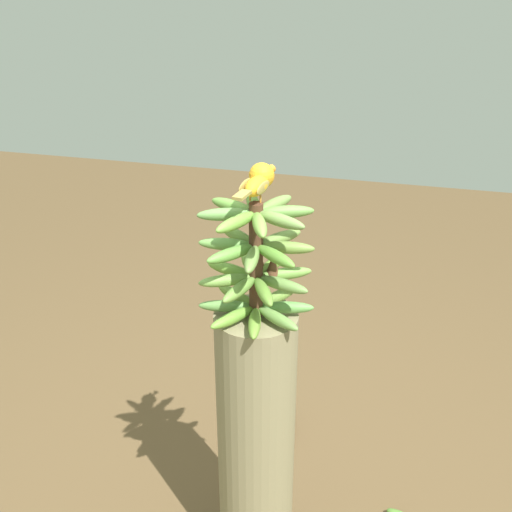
{
  "coord_description": "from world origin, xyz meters",
  "views": [
    {
      "loc": [
        -1.38,
        -0.36,
        1.81
      ],
      "look_at": [
        0.0,
        0.0,
        1.11
      ],
      "focal_mm": 42.68,
      "sensor_mm": 36.0,
      "label": 1
    }
  ],
  "objects_px": {
    "banana_bunch": "(256,262)",
    "garden_rock": "(267,414)",
    "banana_tree": "(256,445)",
    "perched_bird": "(259,180)"
  },
  "relations": [
    {
      "from": "perched_bird",
      "to": "garden_rock",
      "type": "relative_size",
      "value": 0.85
    },
    {
      "from": "banana_tree",
      "to": "perched_bird",
      "type": "relative_size",
      "value": 4.23
    },
    {
      "from": "banana_bunch",
      "to": "banana_tree",
      "type": "bearing_deg",
      "value": 148.42
    },
    {
      "from": "banana_bunch",
      "to": "perched_bird",
      "type": "xyz_separation_m",
      "value": [
        0.03,
        0.0,
        0.21
      ]
    },
    {
      "from": "banana_bunch",
      "to": "perched_bird",
      "type": "height_order",
      "value": "perched_bird"
    },
    {
      "from": "perched_bird",
      "to": "garden_rock",
      "type": "bearing_deg",
      "value": 10.67
    },
    {
      "from": "banana_bunch",
      "to": "garden_rock",
      "type": "height_order",
      "value": "banana_bunch"
    },
    {
      "from": "banana_bunch",
      "to": "perched_bird",
      "type": "relative_size",
      "value": 1.47
    },
    {
      "from": "banana_tree",
      "to": "banana_bunch",
      "type": "height_order",
      "value": "banana_bunch"
    },
    {
      "from": "banana_bunch",
      "to": "garden_rock",
      "type": "bearing_deg",
      "value": 10.25
    }
  ]
}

